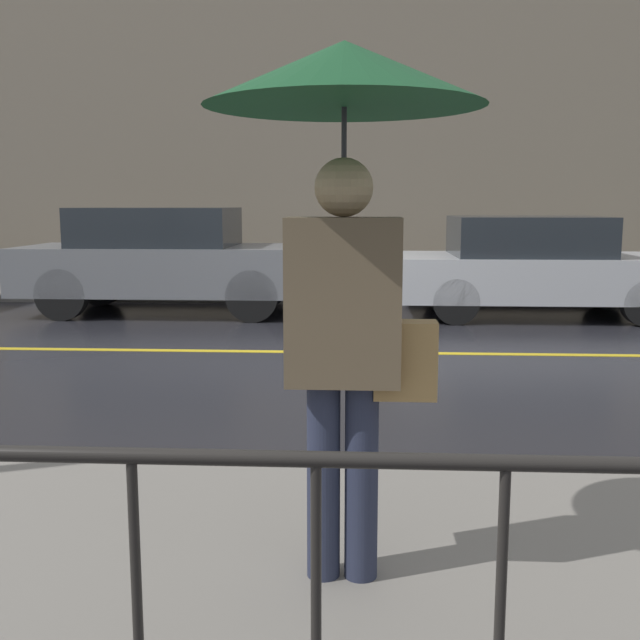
{
  "coord_description": "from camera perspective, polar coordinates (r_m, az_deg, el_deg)",
  "views": [
    {
      "loc": [
        0.29,
        -7.95,
        1.59
      ],
      "look_at": [
        -0.02,
        -2.37,
        0.72
      ],
      "focal_mm": 42.0,
      "sensor_mm": 36.0,
      "label": 1
    }
  ],
  "objects": [
    {
      "name": "ground_plane",
      "position": [
        8.11,
        1.08,
        -2.49
      ],
      "size": [
        80.0,
        80.0,
        0.0
      ],
      "primitive_type": "plane",
      "color": "black"
    },
    {
      "name": "sidewalk_near",
      "position": [
        3.09,
        -2.85,
        -20.93
      ],
      "size": [
        28.0,
        2.79,
        0.11
      ],
      "color": "slate",
      "rests_on": "ground_plane"
    },
    {
      "name": "sidewalk_far",
      "position": [
        12.87,
        1.89,
        1.97
      ],
      "size": [
        28.0,
        1.88,
        0.11
      ],
      "color": "slate",
      "rests_on": "ground_plane"
    },
    {
      "name": "lane_marking",
      "position": [
        8.11,
        1.08,
        -2.46
      ],
      "size": [
        25.2,
        0.12,
        0.01
      ],
      "color": "gold",
      "rests_on": "ground_plane"
    },
    {
      "name": "building_storefront",
      "position": [
        13.98,
        2.07,
        16.16
      ],
      "size": [
        28.0,
        0.3,
        6.75
      ],
      "color": "#706656",
      "rests_on": "ground_plane"
    },
    {
      "name": "railing_foreground",
      "position": [
        1.78,
        -7.18,
        -20.49
      ],
      "size": [
        12.0,
        0.04,
        0.96
      ],
      "color": "black",
      "rests_on": "sidewalk_near"
    },
    {
      "name": "pedestrian",
      "position": [
        2.82,
        1.95,
        11.99
      ],
      "size": [
        1.04,
        1.04,
        2.06
      ],
      "color": "#23283D",
      "rests_on": "sidewalk_near"
    },
    {
      "name": "car_grey",
      "position": [
        11.2,
        -11.59,
        4.55
      ],
      "size": [
        4.27,
        1.78,
        1.54
      ],
      "color": "slate",
      "rests_on": "ground_plane"
    },
    {
      "name": "car_silver",
      "position": [
        11.11,
        15.94,
        3.99
      ],
      "size": [
        3.99,
        1.91,
        1.42
      ],
      "color": "#B2B5BA",
      "rests_on": "ground_plane"
    }
  ]
}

